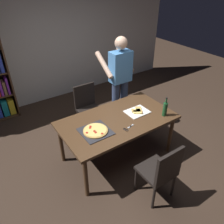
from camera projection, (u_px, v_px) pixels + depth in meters
The scene contains 10 objects.
ground_plane at pixel (117, 155), 3.76m from camera, with size 12.00×12.00×0.00m, color #38281E.
back_wall at pixel (49, 38), 4.81m from camera, with size 6.40×0.10×2.80m, color silver.
dining_table at pixel (117, 123), 3.39m from camera, with size 1.75×0.97×0.75m.
chair_near_camera at pixel (161, 171), 2.81m from camera, with size 0.42×0.42×0.90m.
chair_far_side at pixel (88, 105), 4.16m from camera, with size 0.42×0.42×0.90m.
person_serving_pizza at pixel (120, 78), 4.01m from camera, with size 0.55×0.54×1.75m.
pepperoni_pizza_on_tray at pixel (95, 131), 3.09m from camera, with size 0.41×0.41×0.04m.
pizza_slices_on_towel at pixel (137, 111), 3.52m from camera, with size 0.36×0.28×0.03m.
wine_bottle at pixel (165, 109), 3.38m from camera, with size 0.07×0.07×0.32m.
kitchen_scissors at pixel (128, 128), 3.15m from camera, with size 0.20×0.09×0.01m.
Camera 1 is at (-1.62, -2.23, 2.67)m, focal length 35.38 mm.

